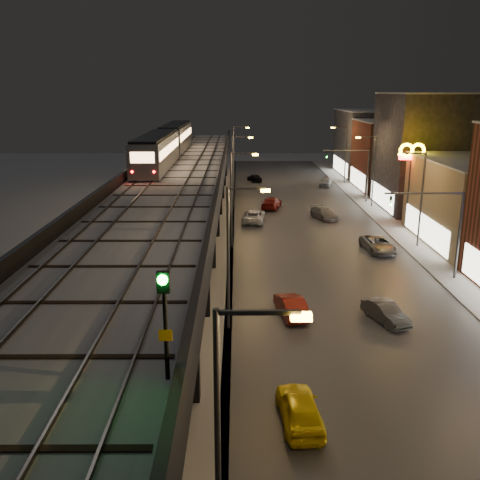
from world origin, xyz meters
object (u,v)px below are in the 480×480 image
object	(u,v)px
car_onc_dark	(378,245)
car_onc_red	(326,182)
car_taxi	(300,409)
car_near_white	(291,306)
car_far_white	(255,178)
car_onc_white	(324,214)
car_mid_silver	(254,216)
car_mid_dark	(271,203)
rail_signal	(164,304)
car_onc_silver	(385,313)
subway_train	(168,143)

from	to	relation	value
car_onc_dark	car_onc_red	distance (m)	34.66
car_taxi	car_near_white	xyz separation A→B (m)	(0.76, 11.86, -0.05)
car_taxi	car_far_white	world-z (taller)	car_taxi
car_near_white	car_onc_white	size ratio (longest dim) A/B	0.93
car_mid_silver	car_mid_dark	distance (m)	7.68
rail_signal	car_near_white	distance (m)	21.75
car_onc_white	car_near_white	bearing A→B (deg)	-122.34
car_taxi	car_onc_red	bearing A→B (deg)	-103.90
car_onc_silver	car_onc_red	bearing A→B (deg)	65.50
rail_signal	car_mid_silver	world-z (taller)	rail_signal
car_mid_dark	car_far_white	xyz separation A→B (m)	(-1.49, 20.40, -0.08)
car_mid_silver	car_onc_white	xyz separation A→B (m)	(8.17, 1.52, -0.05)
car_mid_dark	car_onc_red	bearing A→B (deg)	-106.75
car_far_white	car_onc_silver	world-z (taller)	same
car_far_white	car_onc_silver	distance (m)	55.08
car_mid_silver	car_onc_silver	size ratio (longest dim) A/B	1.32
car_onc_silver	car_onc_dark	distance (m)	15.95
car_onc_white	car_onc_red	xyz separation A→B (m)	(3.65, 21.70, 0.05)
car_near_white	car_onc_silver	bearing A→B (deg)	160.92
rail_signal	car_onc_white	world-z (taller)	rail_signal
car_onc_dark	car_mid_silver	bearing A→B (deg)	127.53
car_taxi	car_far_white	bearing A→B (deg)	-93.80
car_near_white	car_onc_silver	xyz separation A→B (m)	(5.97, -1.03, -0.06)
car_taxi	car_mid_silver	world-z (taller)	car_taxi
car_taxi	car_mid_dark	bearing A→B (deg)	-95.72
car_near_white	car_onc_red	bearing A→B (deg)	-110.98
car_taxi	car_onc_red	xyz separation A→B (m)	(10.92, 61.04, -0.04)
car_onc_silver	car_onc_white	world-z (taller)	car_onc_white
car_taxi	car_onc_dark	bearing A→B (deg)	-114.93
subway_train	car_onc_red	world-z (taller)	subway_train
subway_train	car_onc_dark	world-z (taller)	subway_train
subway_train	car_onc_red	distance (m)	28.87
car_mid_silver	car_far_white	world-z (taller)	car_mid_silver
car_near_white	car_onc_dark	bearing A→B (deg)	-132.38
rail_signal	car_onc_silver	xyz separation A→B (m)	(11.45, 18.35, -8.27)
car_onc_silver	car_onc_dark	bearing A→B (deg)	57.63
subway_train	car_mid_silver	distance (m)	14.18
car_near_white	car_onc_white	world-z (taller)	car_near_white
car_mid_silver	car_onc_dark	bearing A→B (deg)	140.55
subway_train	car_onc_silver	world-z (taller)	subway_train
car_taxi	car_near_white	size ratio (longest dim) A/B	1.03
car_mid_silver	car_far_white	bearing A→B (deg)	-85.65
car_onc_silver	car_onc_dark	size ratio (longest dim) A/B	0.79
car_near_white	car_onc_red	distance (m)	50.22
car_mid_dark	car_onc_silver	xyz separation A→B (m)	(5.19, -34.27, -0.08)
car_far_white	car_onc_red	distance (m)	11.74
car_mid_dark	car_taxi	bearing A→B (deg)	101.75
car_mid_dark	car_onc_red	world-z (taller)	car_mid_dark
car_taxi	car_onc_silver	xyz separation A→B (m)	(6.73, 10.83, -0.10)
car_mid_silver	car_onc_silver	bearing A→B (deg)	112.13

